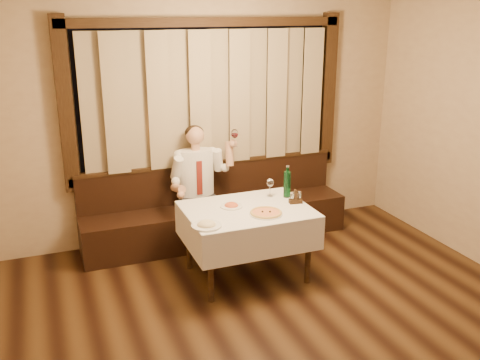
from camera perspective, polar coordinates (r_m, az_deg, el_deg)
name	(u,v)px	position (r m, az deg, el deg)	size (l,w,h in m)	color
room	(279,156)	(4.58, 4.20, 2.61)	(5.01, 6.01, 2.81)	black
banquette	(216,215)	(6.50, -2.63, -3.70)	(3.20, 0.61, 0.94)	black
dining_table	(247,218)	(5.48, 0.76, -4.07)	(1.27, 0.97, 0.76)	black
pizza	(266,213)	(5.29, 2.79, -3.52)	(0.33, 0.33, 0.04)	white
pasta_red	(231,204)	(5.48, -0.93, -2.57)	(0.23, 0.23, 0.08)	white
pasta_cream	(207,223)	(5.00, -3.59, -4.56)	(0.29, 0.29, 0.10)	white
green_bottle	(287,184)	(5.75, 5.05, -0.40)	(0.08, 0.08, 0.35)	#104E22
table_wine_glass	(270,183)	(5.75, 3.24, -0.36)	(0.08, 0.08, 0.20)	white
cruet_caddy	(296,198)	(5.60, 5.95, -1.97)	(0.14, 0.09, 0.15)	black
seated_man	(199,178)	(6.18, -4.43, 0.20)	(0.79, 0.59, 1.43)	black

